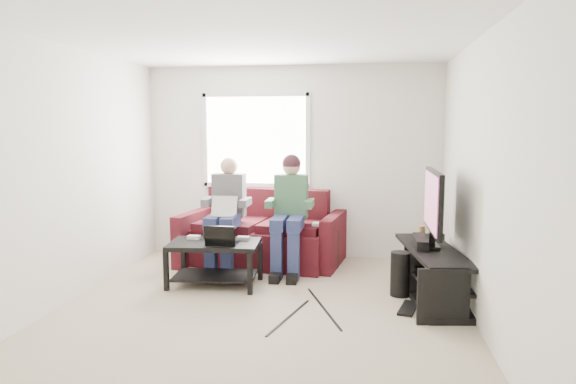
{
  "coord_description": "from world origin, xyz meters",
  "views": [
    {
      "loc": [
        0.97,
        -4.68,
        1.77
      ],
      "look_at": [
        0.19,
        0.6,
        1.1
      ],
      "focal_mm": 32.0,
      "sensor_mm": 36.0,
      "label": 1
    }
  ],
  "objects": [
    {
      "name": "floor",
      "position": [
        0.0,
        0.0,
        0.0
      ],
      "size": [
        4.5,
        4.5,
        0.0
      ],
      "primitive_type": "plane",
      "color": "tan",
      "rests_on": "ground"
    },
    {
      "name": "ceiling",
      "position": [
        0.0,
        0.0,
        2.6
      ],
      "size": [
        4.5,
        4.5,
        0.0
      ],
      "primitive_type": "plane",
      "rotation": [
        3.14,
        0.0,
        0.0
      ],
      "color": "white",
      "rests_on": "wall_back"
    },
    {
      "name": "wall_back",
      "position": [
        0.0,
        2.25,
        1.3
      ],
      "size": [
        4.5,
        0.0,
        4.5
      ],
      "primitive_type": "plane",
      "rotation": [
        1.57,
        0.0,
        0.0
      ],
      "color": "silver",
      "rests_on": "floor"
    },
    {
      "name": "wall_front",
      "position": [
        0.0,
        -2.25,
        1.3
      ],
      "size": [
        4.5,
        0.0,
        4.5
      ],
      "primitive_type": "plane",
      "rotation": [
        -1.57,
        0.0,
        0.0
      ],
      "color": "silver",
      "rests_on": "floor"
    },
    {
      "name": "wall_left",
      "position": [
        -2.0,
        0.0,
        1.3
      ],
      "size": [
        0.0,
        4.5,
        4.5
      ],
      "primitive_type": "plane",
      "rotation": [
        1.57,
        0.0,
        1.57
      ],
      "color": "silver",
      "rests_on": "floor"
    },
    {
      "name": "wall_right",
      "position": [
        2.0,
        0.0,
        1.3
      ],
      "size": [
        0.0,
        4.5,
        4.5
      ],
      "primitive_type": "plane",
      "rotation": [
        1.57,
        0.0,
        -1.57
      ],
      "color": "silver",
      "rests_on": "floor"
    },
    {
      "name": "window",
      "position": [
        -0.5,
        2.23,
        1.6
      ],
      "size": [
        1.48,
        0.04,
        1.28
      ],
      "color": "white",
      "rests_on": "wall_back"
    },
    {
      "name": "sofa",
      "position": [
        -0.32,
        1.82,
        0.34
      ],
      "size": [
        2.15,
        1.2,
        0.95
      ],
      "color": "#4A121C",
      "rests_on": "floor"
    },
    {
      "name": "person_left",
      "position": [
        -0.72,
        1.45,
        0.78
      ],
      "size": [
        0.4,
        0.71,
        1.4
      ],
      "color": "navy",
      "rests_on": "sofa"
    },
    {
      "name": "person_right",
      "position": [
        0.08,
        1.47,
        0.84
      ],
      "size": [
        0.4,
        0.71,
        1.44
      ],
      "color": "navy",
      "rests_on": "sofa"
    },
    {
      "name": "laptop_silver",
      "position": [
        -0.72,
        1.29,
        0.77
      ],
      "size": [
        0.34,
        0.25,
        0.24
      ],
      "primitive_type": null,
      "rotation": [
        0.0,
        0.0,
        -0.08
      ],
      "color": "silver",
      "rests_on": "person_left"
    },
    {
      "name": "coffee_table",
      "position": [
        -0.67,
        0.77,
        0.37
      ],
      "size": [
        1.04,
        0.68,
        0.5
      ],
      "color": "black",
      "rests_on": "floor"
    },
    {
      "name": "laptop_black",
      "position": [
        -0.55,
        0.69,
        0.62
      ],
      "size": [
        0.38,
        0.29,
        0.24
      ],
      "primitive_type": null,
      "rotation": [
        0.0,
        0.0,
        0.17
      ],
      "color": "black",
      "rests_on": "coffee_table"
    },
    {
      "name": "controller_a",
      "position": [
        -0.95,
        0.89,
        0.52
      ],
      "size": [
        0.14,
        0.09,
        0.04
      ],
      "primitive_type": "cube",
      "rotation": [
        0.0,
        0.0,
        -0.02
      ],
      "color": "silver",
      "rests_on": "coffee_table"
    },
    {
      "name": "controller_b",
      "position": [
        -0.77,
        0.95,
        0.52
      ],
      "size": [
        0.14,
        0.09,
        0.04
      ],
      "primitive_type": "cube",
      "rotation": [
        0.0,
        0.0,
        0.03
      ],
      "color": "black",
      "rests_on": "coffee_table"
    },
    {
      "name": "controller_c",
      "position": [
        -0.37,
        0.92,
        0.52
      ],
      "size": [
        0.14,
        0.09,
        0.04
      ],
      "primitive_type": "cube",
      "rotation": [
        0.0,
        0.0,
        -0.02
      ],
      "color": "gray",
      "rests_on": "coffee_table"
    },
    {
      "name": "tv_stand",
      "position": [
        1.7,
        0.69,
        0.23
      ],
      "size": [
        0.68,
        1.63,
        0.52
      ],
      "color": "black",
      "rests_on": "floor"
    },
    {
      "name": "tv",
      "position": [
        1.7,
        0.79,
        0.98
      ],
      "size": [
        0.12,
        1.1,
        0.81
      ],
      "color": "black",
      "rests_on": "tv_stand"
    },
    {
      "name": "soundbar",
      "position": [
        1.58,
        0.79,
        0.57
      ],
      "size": [
        0.12,
        0.5,
        0.1
      ],
      "primitive_type": "cube",
      "color": "black",
      "rests_on": "tv_stand"
    },
    {
      "name": "drink_cup",
      "position": [
        1.65,
        1.32,
        0.58
      ],
      "size": [
        0.08,
        0.08,
        0.12
      ],
      "primitive_type": "cylinder",
      "color": "#966B40",
      "rests_on": "tv_stand"
    },
    {
      "name": "console_white",
      "position": [
        1.7,
        0.29,
        0.31
      ],
      "size": [
        0.3,
        0.22,
        0.06
      ],
      "primitive_type": "cube",
      "color": "silver",
      "rests_on": "tv_stand"
    },
    {
      "name": "console_grey",
      "position": [
        1.7,
        0.99,
        0.32
      ],
      "size": [
        0.34,
        0.26,
        0.08
      ],
      "primitive_type": "cube",
      "color": "gray",
      "rests_on": "tv_stand"
    },
    {
      "name": "console_black",
      "position": [
        1.7,
        0.64,
        0.31
      ],
      "size": [
        0.38,
        0.3,
        0.07
      ],
      "primitive_type": "cube",
      "color": "black",
      "rests_on": "tv_stand"
    },
    {
      "name": "subwoofer",
      "position": [
        1.37,
        0.7,
        0.24
      ],
      "size": [
        0.21,
        0.21,
        0.47
      ],
      "primitive_type": "cylinder",
      "color": "black",
      "rests_on": "floor"
    },
    {
      "name": "keyboard_floor",
      "position": [
        1.43,
        0.28,
        0.01
      ],
      "size": [
        0.25,
        0.45,
        0.02
      ],
      "primitive_type": "cube",
      "rotation": [
        0.0,
        0.0,
        -0.26
      ],
      "color": "black",
      "rests_on": "floor"
    },
    {
      "name": "end_table",
      "position": [
        0.46,
        1.58,
        0.27
      ],
      "size": [
        0.33,
        0.33,
        0.59
      ],
      "color": "black",
      "rests_on": "floor"
    }
  ]
}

